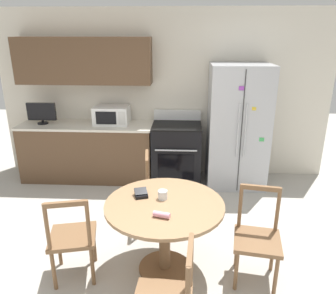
# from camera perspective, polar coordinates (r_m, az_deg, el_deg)

# --- Properties ---
(ground_plane) EXTENTS (14.00, 14.00, 0.00)m
(ground_plane) POSITION_cam_1_polar(r_m,az_deg,el_deg) (3.40, -3.88, -22.03)
(ground_plane) COLOR #B2ADA3
(back_wall) EXTENTS (5.20, 0.44, 2.60)m
(back_wall) POSITION_cam_1_polar(r_m,az_deg,el_deg) (5.22, -4.23, 10.48)
(back_wall) COLOR silver
(back_wall) RESTS_ON ground_plane
(kitchen_counter) EXTENTS (2.06, 0.64, 0.90)m
(kitchen_counter) POSITION_cam_1_polar(r_m,az_deg,el_deg) (5.36, -13.71, -0.72)
(kitchen_counter) COLOR brown
(kitchen_counter) RESTS_ON ground_plane
(refrigerator) EXTENTS (0.87, 0.74, 1.83)m
(refrigerator) POSITION_cam_1_polar(r_m,az_deg,el_deg) (5.00, 12.01, 3.50)
(refrigerator) COLOR #B2B5BA
(refrigerator) RESTS_ON ground_plane
(oven_range) EXTENTS (0.74, 0.68, 1.08)m
(oven_range) POSITION_cam_1_polar(r_m,az_deg,el_deg) (5.11, 1.50, -0.95)
(oven_range) COLOR black
(oven_range) RESTS_ON ground_plane
(microwave) EXTENTS (0.53, 0.40, 0.27)m
(microwave) POSITION_cam_1_polar(r_m,az_deg,el_deg) (5.15, -9.73, 5.54)
(microwave) COLOR white
(microwave) RESTS_ON kitchen_counter
(countertop_tv) EXTENTS (0.44, 0.16, 0.33)m
(countertop_tv) POSITION_cam_1_polar(r_m,az_deg,el_deg) (5.41, -21.16, 5.63)
(countertop_tv) COLOR black
(countertop_tv) RESTS_ON kitchen_counter
(dining_table) EXTENTS (1.12, 1.12, 0.74)m
(dining_table) POSITION_cam_1_polar(r_m,az_deg,el_deg) (3.17, -0.60, -12.25)
(dining_table) COLOR #997551
(dining_table) RESTS_ON ground_plane
(dining_chair_far) EXTENTS (0.46, 0.46, 0.90)m
(dining_chair_far) POSITION_cam_1_polar(r_m,az_deg,el_deg) (4.00, -1.26, -7.55)
(dining_chair_far) COLOR brown
(dining_chair_far) RESTS_ON ground_plane
(dining_chair_right) EXTENTS (0.48, 0.48, 0.90)m
(dining_chair_right) POSITION_cam_1_polar(r_m,az_deg,el_deg) (3.26, 15.27, -15.14)
(dining_chair_right) COLOR brown
(dining_chair_right) RESTS_ON ground_plane
(dining_chair_left) EXTENTS (0.50, 0.50, 0.90)m
(dining_chair_left) POSITION_cam_1_polar(r_m,az_deg,el_deg) (3.29, -16.31, -14.95)
(dining_chair_left) COLOR brown
(dining_chair_left) RESTS_ON ground_plane
(candle_glass) EXTENTS (0.09, 0.09, 0.08)m
(candle_glass) POSITION_cam_1_polar(r_m,az_deg,el_deg) (3.15, -0.93, -8.41)
(candle_glass) COLOR silver
(candle_glass) RESTS_ON dining_table
(folded_napkin) EXTENTS (0.16, 0.09, 0.05)m
(folded_napkin) POSITION_cam_1_polar(r_m,az_deg,el_deg) (2.86, -1.12, -11.72)
(folded_napkin) COLOR pink
(folded_napkin) RESTS_ON dining_table
(wallet) EXTENTS (0.15, 0.16, 0.07)m
(wallet) POSITION_cam_1_polar(r_m,az_deg,el_deg) (3.21, -4.72, -8.11)
(wallet) COLOR black
(wallet) RESTS_ON dining_table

